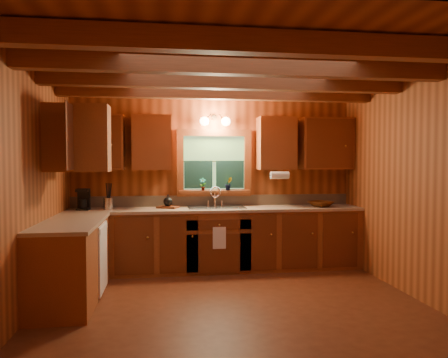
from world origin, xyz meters
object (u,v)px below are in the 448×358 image
object	(u,v)px
sink	(216,211)
cutting_board	(168,207)
coffee_maker	(83,199)
wicker_basket	(321,204)

from	to	relation	value
sink	cutting_board	size ratio (longest dim) A/B	2.85
cutting_board	sink	bearing A→B (deg)	20.10
coffee_maker	wicker_basket	xyz separation A→B (m)	(3.41, -0.11, -0.10)
sink	wicker_basket	distance (m)	1.55
sink	wicker_basket	world-z (taller)	sink
cutting_board	wicker_basket	world-z (taller)	wicker_basket
wicker_basket	coffee_maker	bearing A→B (deg)	178.22
cutting_board	wicker_basket	xyz separation A→B (m)	(2.24, -0.14, 0.03)
coffee_maker	sink	bearing A→B (deg)	-0.11
coffee_maker	cutting_board	bearing A→B (deg)	2.37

